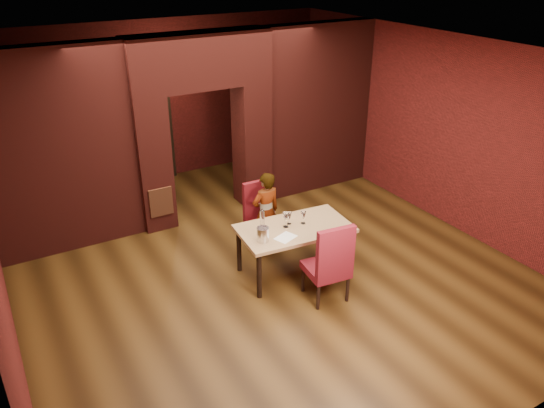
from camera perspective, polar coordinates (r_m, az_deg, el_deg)
The scene contains 24 objects.
floor at distance 8.30m, azimuth -1.33°, elevation -6.24°, with size 8.00×8.00×0.00m, color #462D11.
ceiling at distance 7.12m, azimuth -1.60°, elevation 16.05°, with size 7.00×8.00×0.04m, color silver.
wall_back at distance 11.07m, azimuth -11.64°, elevation 10.74°, with size 7.00×0.04×3.20m, color maroon.
wall_front at distance 4.90m, azimuth 22.20°, elevation -11.74°, with size 7.00×0.04×3.20m, color maroon.
wall_right at distance 9.64m, azimuth 17.29°, elevation 7.80°, with size 0.04×8.00×3.20m, color maroon.
pillar_left at distance 9.12m, azimuth -12.80°, elevation 4.30°, with size 0.55×0.55×2.30m, color maroon.
pillar_right at distance 9.79m, azimuth -2.18°, elevation 6.47°, with size 0.55×0.55×2.30m, color maroon.
lintel at distance 8.98m, azimuth -7.90°, elevation 15.03°, with size 2.45×0.55×0.90m, color maroon.
wing_wall_left at distance 8.70m, azimuth -21.94°, elevation 5.11°, with size 2.27×0.35×3.20m, color maroon.
wing_wall_right at distance 10.36m, azimuth 4.79°, elevation 10.12°, with size 2.27×0.35×3.20m, color maroon.
vent_panel at distance 9.10m, azimuth -11.84°, elevation 0.21°, with size 0.40×0.03×0.50m, color #AC5731.
rear_door at distance 11.06m, azimuth -13.24°, elevation 7.58°, with size 0.90×0.08×2.10m, color black.
rear_door_frame at distance 11.02m, azimuth -13.18°, elevation 7.52°, with size 1.02×0.04×2.22m, color black.
dining_table at distance 7.88m, azimuth 2.41°, elevation -4.93°, with size 1.63×0.91×0.76m, color tan.
chair_far at distance 8.43m, azimuth -0.90°, elevation -1.42°, with size 0.50×0.50×1.09m, color maroon.
chair_near at distance 7.28m, azimuth 5.86°, elevation -5.99°, with size 0.54×0.54×1.19m, color maroon.
person_seated at distance 8.31m, azimuth -0.66°, elevation -0.90°, with size 0.49×0.32×1.34m, color beige.
wine_glass_a at distance 7.64m, azimuth 1.50°, elevation -1.72°, with size 0.09×0.09×0.23m, color white, non-canonical shape.
wine_glass_b at distance 7.74m, azimuth 1.85°, elevation -1.54°, with size 0.08×0.08×0.19m, color white, non-canonical shape.
wine_glass_c at distance 7.75m, azimuth 3.39°, elevation -1.45°, with size 0.08×0.08×0.20m, color white, non-canonical shape.
tasting_sheet at distance 7.42m, azimuth 1.47°, elevation -3.62°, with size 0.29×0.22×0.00m, color white.
wine_bucket at distance 7.29m, azimuth -0.99°, elevation -3.29°, with size 0.17×0.17×0.21m, color silver.
water_bottle at distance 7.60m, azimuth -1.06°, elevation -1.57°, with size 0.07×0.07×0.30m, color silver.
potted_plant at distance 8.95m, azimuth 2.40°, elevation -2.02°, with size 0.41×0.35×0.45m, color #2C7127.
Camera 1 is at (-3.34, -6.16, 4.46)m, focal length 35.00 mm.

